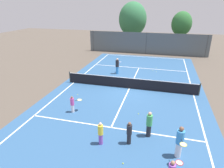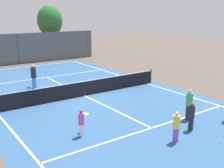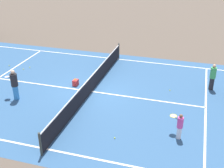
{
  "view_description": "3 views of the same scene",
  "coord_description": "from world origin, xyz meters",
  "px_view_note": "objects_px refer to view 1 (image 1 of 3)",
  "views": [
    {
      "loc": [
        2.71,
        -16.39,
        7.12
      ],
      "look_at": [
        -1.16,
        -1.84,
        1.02
      ],
      "focal_mm": 31.63,
      "sensor_mm": 36.0,
      "label": 1
    },
    {
      "loc": [
        -8.48,
        -15.17,
        5.32
      ],
      "look_at": [
        0.56,
        -2.37,
        1.22
      ],
      "focal_mm": 44.05,
      "sensor_mm": 36.0,
      "label": 2
    },
    {
      "loc": [
        -14.15,
        -5.47,
        7.85
      ],
      "look_at": [
        -0.06,
        -1.26,
        0.7
      ],
      "focal_mm": 46.84,
      "sensor_mm": 36.0,
      "label": 3
    }
  ],
  "objects_px": {
    "player_2": "(129,133)",
    "tennis_ball_3": "(153,71)",
    "tennis_ball_4": "(139,114)",
    "player_6": "(180,142)",
    "tennis_ball_6": "(78,95)",
    "player_1": "(73,104)",
    "player_0": "(117,66)",
    "tennis_ball_1": "(156,68)",
    "tennis_ball_2": "(123,163)",
    "tennis_ball_5": "(156,72)",
    "ball_crate": "(137,82)",
    "player_3": "(101,133)",
    "player_5": "(149,124)",
    "tennis_ball_0": "(117,60)"
  },
  "relations": [
    {
      "from": "player_6",
      "to": "tennis_ball_6",
      "type": "height_order",
      "value": "player_6"
    },
    {
      "from": "player_5",
      "to": "tennis_ball_0",
      "type": "distance_m",
      "value": 16.67
    },
    {
      "from": "player_5",
      "to": "tennis_ball_2",
      "type": "relative_size",
      "value": 24.08
    },
    {
      "from": "player_6",
      "to": "tennis_ball_3",
      "type": "xyz_separation_m",
      "value": [
        -2.16,
        13.58,
        -0.87
      ]
    },
    {
      "from": "player_0",
      "to": "tennis_ball_2",
      "type": "relative_size",
      "value": 26.47
    },
    {
      "from": "player_1",
      "to": "tennis_ball_6",
      "type": "relative_size",
      "value": 18.76
    },
    {
      "from": "player_2",
      "to": "tennis_ball_5",
      "type": "relative_size",
      "value": 20.72
    },
    {
      "from": "tennis_ball_1",
      "to": "tennis_ball_3",
      "type": "distance_m",
      "value": 1.33
    },
    {
      "from": "tennis_ball_3",
      "to": "tennis_ball_4",
      "type": "height_order",
      "value": "same"
    },
    {
      "from": "player_0",
      "to": "tennis_ball_5",
      "type": "bearing_deg",
      "value": 21.89
    },
    {
      "from": "ball_crate",
      "to": "tennis_ball_6",
      "type": "bearing_deg",
      "value": -139.83
    },
    {
      "from": "tennis_ball_1",
      "to": "tennis_ball_6",
      "type": "bearing_deg",
      "value": -122.25
    },
    {
      "from": "player_2",
      "to": "tennis_ball_3",
      "type": "xyz_separation_m",
      "value": [
        0.39,
        13.22,
        -0.67
      ]
    },
    {
      "from": "ball_crate",
      "to": "tennis_ball_3",
      "type": "xyz_separation_m",
      "value": [
        1.21,
        4.39,
        -0.15
      ]
    },
    {
      "from": "player_6",
      "to": "tennis_ball_0",
      "type": "xyz_separation_m",
      "value": [
        -7.21,
        16.99,
        -0.87
      ]
    },
    {
      "from": "player_2",
      "to": "tennis_ball_1",
      "type": "height_order",
      "value": "player_2"
    },
    {
      "from": "player_2",
      "to": "tennis_ball_3",
      "type": "distance_m",
      "value": 13.25
    },
    {
      "from": "player_2",
      "to": "tennis_ball_1",
      "type": "distance_m",
      "value": 14.56
    },
    {
      "from": "player_6",
      "to": "tennis_ball_6",
      "type": "relative_size",
      "value": 26.64
    },
    {
      "from": "tennis_ball_4",
      "to": "player_2",
      "type": "bearing_deg",
      "value": -91.69
    },
    {
      "from": "tennis_ball_0",
      "to": "tennis_ball_2",
      "type": "height_order",
      "value": "same"
    },
    {
      "from": "player_2",
      "to": "ball_crate",
      "type": "relative_size",
      "value": 3.21
    },
    {
      "from": "player_1",
      "to": "player_0",
      "type": "bearing_deg",
      "value": 83.15
    },
    {
      "from": "ball_crate",
      "to": "player_3",
      "type": "bearing_deg",
      "value": -94.1
    },
    {
      "from": "player_2",
      "to": "player_5",
      "type": "xyz_separation_m",
      "value": [
        0.97,
        0.95,
        0.11
      ]
    },
    {
      "from": "player_5",
      "to": "player_6",
      "type": "relative_size",
      "value": 0.9
    },
    {
      "from": "tennis_ball_1",
      "to": "tennis_ball_6",
      "type": "height_order",
      "value": "same"
    },
    {
      "from": "ball_crate",
      "to": "tennis_ball_0",
      "type": "bearing_deg",
      "value": 116.21
    },
    {
      "from": "player_1",
      "to": "tennis_ball_4",
      "type": "bearing_deg",
      "value": 10.96
    },
    {
      "from": "tennis_ball_3",
      "to": "player_0",
      "type": "bearing_deg",
      "value": -152.76
    },
    {
      "from": "player_5",
      "to": "tennis_ball_0",
      "type": "height_order",
      "value": "player_5"
    },
    {
      "from": "player_1",
      "to": "tennis_ball_2",
      "type": "xyz_separation_m",
      "value": [
        4.44,
        -3.92,
        -0.61
      ]
    },
    {
      "from": "player_5",
      "to": "player_1",
      "type": "bearing_deg",
      "value": 165.37
    },
    {
      "from": "player_0",
      "to": "player_2",
      "type": "height_order",
      "value": "player_0"
    },
    {
      "from": "tennis_ball_4",
      "to": "tennis_ball_6",
      "type": "xyz_separation_m",
      "value": [
        -5.4,
        1.81,
        0.0
      ]
    },
    {
      "from": "ball_crate",
      "to": "player_6",
      "type": "bearing_deg",
      "value": -69.87
    },
    {
      "from": "ball_crate",
      "to": "tennis_ball_3",
      "type": "distance_m",
      "value": 4.56
    },
    {
      "from": "tennis_ball_1",
      "to": "tennis_ball_5",
      "type": "relative_size",
      "value": 1.0
    },
    {
      "from": "tennis_ball_1",
      "to": "player_3",
      "type": "bearing_deg",
      "value": -98.22
    },
    {
      "from": "player_6",
      "to": "tennis_ball_5",
      "type": "xyz_separation_m",
      "value": [
        -1.75,
        13.32,
        -0.87
      ]
    },
    {
      "from": "player_0",
      "to": "tennis_ball_2",
      "type": "xyz_separation_m",
      "value": [
        3.37,
        -12.85,
        -0.87
      ]
    },
    {
      "from": "tennis_ball_1",
      "to": "tennis_ball_3",
      "type": "height_order",
      "value": "same"
    },
    {
      "from": "player_0",
      "to": "tennis_ball_1",
      "type": "distance_m",
      "value": 5.25
    },
    {
      "from": "tennis_ball_2",
      "to": "player_2",
      "type": "bearing_deg",
      "value": 90.09
    },
    {
      "from": "player_0",
      "to": "ball_crate",
      "type": "height_order",
      "value": "player_0"
    },
    {
      "from": "player_1",
      "to": "tennis_ball_1",
      "type": "distance_m",
      "value": 13.21
    },
    {
      "from": "player_3",
      "to": "tennis_ball_3",
      "type": "bearing_deg",
      "value": 82.17
    },
    {
      "from": "player_6",
      "to": "tennis_ball_1",
      "type": "distance_m",
      "value": 15.03
    },
    {
      "from": "player_2",
      "to": "tennis_ball_2",
      "type": "height_order",
      "value": "player_2"
    },
    {
      "from": "tennis_ball_1",
      "to": "tennis_ball_4",
      "type": "distance_m",
      "value": 11.3
    }
  ]
}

